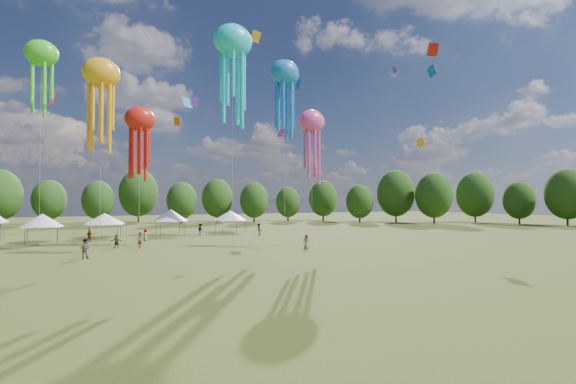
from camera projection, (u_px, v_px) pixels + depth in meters
name	position (u px, v px, depth m)	size (l,w,h in m)	color
ground	(417.00, 351.00, 14.71)	(300.00, 300.00, 0.00)	#384416
spectator_near	(85.00, 249.00, 38.27)	(0.91, 0.71, 1.86)	gray
spectators_far	(188.00, 234.00, 55.90)	(24.87, 25.74, 1.81)	gray
festival_tents	(120.00, 217.00, 61.61)	(39.66, 12.14, 4.41)	#47474C
show_kites	(205.00, 85.00, 51.63)	(36.35, 20.78, 26.93)	#FFAD1A
small_kites	(198.00, 6.00, 56.07)	(67.99, 55.68, 46.49)	#FFAD1A
treeline	(117.00, 194.00, 68.12)	(201.57, 95.24, 13.43)	#38281C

